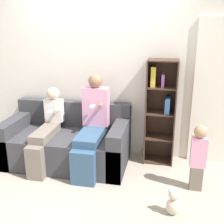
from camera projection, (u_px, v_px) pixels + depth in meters
name	position (u px, v px, depth m)	size (l,w,h in m)	color
ground_plane	(80.00, 184.00, 3.69)	(14.00, 14.00, 0.00)	#9E9384
back_wall	(98.00, 74.00, 4.28)	(10.00, 0.06, 2.55)	silver
curtain_panel	(221.00, 94.00, 3.96)	(0.78, 0.04, 2.10)	silver
couch	(67.00, 144.00, 4.18)	(1.79, 0.92, 0.86)	#38383D
adult_seated	(92.00, 123.00, 3.90)	(0.37, 0.87, 1.34)	#335170
child_seated	(46.00, 129.00, 4.01)	(0.27, 0.88, 1.10)	#70665B
toddler_standing	(198.00, 156.00, 3.43)	(0.19, 0.16, 0.86)	#70665B
bookshelf	(161.00, 108.00, 4.08)	(0.43, 0.32, 1.54)	#3D281E
teddy_bear	(173.00, 202.00, 3.06)	(0.16, 0.13, 0.32)	beige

